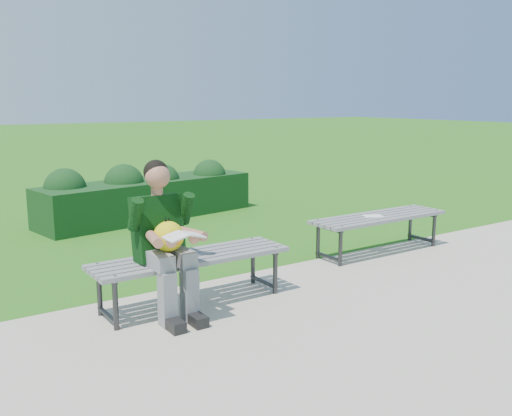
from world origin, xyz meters
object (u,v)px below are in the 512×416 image
at_px(hedge, 145,194).
at_px(bench_left, 192,261).
at_px(paper_sheet, 373,216).
at_px(seated_boy, 164,235).
at_px(bench_right, 379,220).

distance_m(hedge, bench_left, 4.02).
bearing_deg(bench_left, paper_sheet, 7.29).
xyz_separation_m(seated_boy, paper_sheet, (2.88, 0.43, -0.24)).
bearing_deg(bench_left, seated_boy, -162.15).
bearing_deg(paper_sheet, bench_right, 0.00).
distance_m(hedge, seated_boy, 4.22).
relative_size(hedge, bench_left, 1.97).
bearing_deg(bench_right, hedge, 112.95).
xyz_separation_m(hedge, bench_left, (-1.19, -3.84, 0.04)).
xyz_separation_m(hedge, seated_boy, (-1.49, -3.94, 0.34)).
xyz_separation_m(bench_right, seated_boy, (-2.98, -0.43, 0.30)).
bearing_deg(seated_boy, paper_sheet, 8.43).
xyz_separation_m(bench_left, paper_sheet, (2.58, 0.33, 0.06)).
distance_m(hedge, bench_right, 3.81).
bearing_deg(bench_left, hedge, 72.73).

